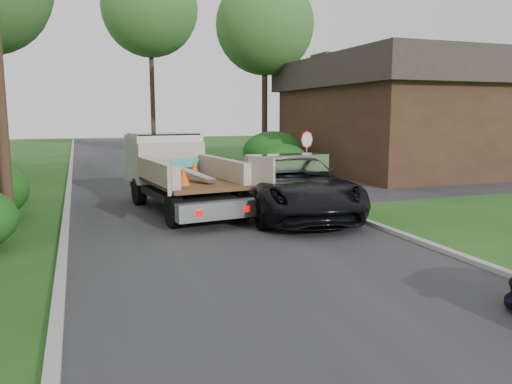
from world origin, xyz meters
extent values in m
plane|color=#194C15|center=(0.00, 0.00, 0.00)|extent=(120.00, 120.00, 0.00)
cube|color=#28282B|center=(0.00, 10.00, 0.00)|extent=(8.00, 90.00, 0.02)
cube|color=#28282B|center=(12.00, 9.00, 0.01)|extent=(16.00, 7.00, 0.02)
cube|color=#9E9E99|center=(-4.10, 10.00, 0.06)|extent=(0.20, 90.00, 0.12)
cube|color=#9E9E99|center=(4.10, 10.00, 0.06)|extent=(0.20, 90.00, 0.12)
cylinder|color=slate|center=(5.20, 9.00, 1.00)|extent=(0.06, 0.06, 2.00)
cylinder|color=#B20A0A|center=(5.20, 9.00, 2.10)|extent=(0.71, 0.32, 0.76)
cube|color=#3A2317|center=(13.00, 14.00, 2.25)|extent=(9.00, 12.00, 4.50)
cube|color=#332B26|center=(13.00, 14.00, 5.30)|extent=(9.72, 12.96, 1.60)
cube|color=#332B26|center=(13.00, 14.00, 6.10)|extent=(9.72, 1.80, 0.20)
ellipsoid|color=#104914|center=(5.80, 13.00, 0.85)|extent=(2.60, 2.60, 1.70)
ellipsoid|color=#104914|center=(6.50, 16.00, 1.10)|extent=(3.38, 3.38, 2.21)
cylinder|color=#2D2119|center=(7.50, 20.00, 4.25)|extent=(0.36, 0.36, 8.50)
sphere|color=#285D22|center=(7.50, 20.00, 8.50)|extent=(6.00, 6.00, 6.00)
cylinder|color=#2D2119|center=(2.00, 30.00, 5.50)|extent=(0.36, 0.36, 11.00)
sphere|color=#285D22|center=(2.00, 30.00, 11.00)|extent=(7.20, 7.20, 7.20)
cylinder|color=black|center=(-1.74, 7.90, 0.48)|extent=(0.43, 0.99, 0.95)
cylinder|color=black|center=(0.26, 8.14, 0.48)|extent=(0.43, 0.99, 0.95)
cylinder|color=black|center=(-1.24, 3.90, 0.48)|extent=(0.43, 0.99, 0.95)
cylinder|color=black|center=(0.76, 4.15, 0.48)|extent=(0.43, 0.99, 0.95)
cube|color=black|center=(-0.50, 6.13, 0.66)|extent=(2.86, 6.36, 0.25)
cube|color=silver|center=(-0.77, 8.34, 1.59)|extent=(2.55, 2.18, 1.64)
cube|color=black|center=(-0.77, 8.34, 2.17)|extent=(2.37, 2.00, 0.58)
cube|color=#472D19|center=(-0.41, 5.39, 1.06)|extent=(2.78, 4.07, 0.13)
cube|color=beige|center=(-0.64, 7.28, 1.64)|extent=(2.33, 0.39, 1.06)
cube|color=beige|center=(-1.46, 5.26, 1.43)|extent=(0.71, 3.61, 0.64)
cube|color=beige|center=(0.64, 5.52, 1.43)|extent=(0.71, 3.61, 0.64)
cube|color=silver|center=(-0.13, 3.13, 0.58)|extent=(2.47, 0.67, 0.48)
cube|color=#B20505|center=(-0.79, 2.85, 0.58)|extent=(0.17, 0.06, 0.17)
cube|color=#B20505|center=(0.58, 3.02, 0.58)|extent=(0.17, 0.06, 0.17)
cube|color=beige|center=(-1.46, 3.12, 1.54)|extent=(0.30, 0.95, 0.85)
cube|color=beige|center=(1.17, 3.45, 1.54)|extent=(0.51, 0.89, 0.85)
cube|color=silver|center=(-0.63, 5.47, 1.42)|extent=(1.45, 2.62, 0.49)
cone|color=#F2590A|center=(-0.87, 4.37, 1.39)|extent=(0.43, 0.43, 0.53)
cone|color=#F2590A|center=(-0.17, 6.06, 1.39)|extent=(0.43, 0.43, 0.53)
cube|color=#148C84|center=(-0.35, 7.05, 1.49)|extent=(1.17, 0.25, 0.30)
imported|color=black|center=(2.60, 4.50, 0.91)|extent=(3.97, 6.96, 1.83)
camera|label=1|loc=(-3.67, -9.61, 3.14)|focal=35.00mm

